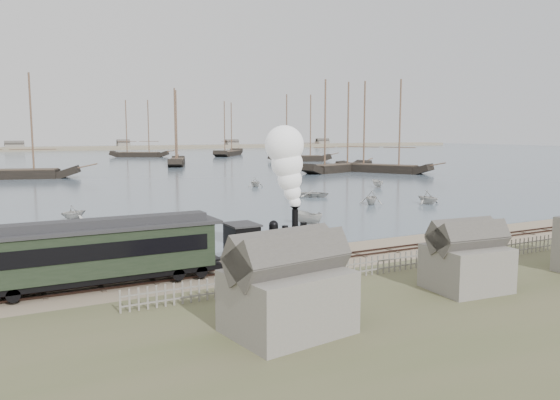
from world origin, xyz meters
name	(u,v)px	position (x,y,z in m)	size (l,w,h in m)	color
ground	(321,252)	(0.00, 0.00, 0.00)	(600.00, 600.00, 0.00)	tan
harbor_water	(57,158)	(0.00, 170.00, 0.03)	(600.00, 336.00, 0.06)	#4A5B6A
rail_track	(336,257)	(0.00, -2.00, 0.04)	(120.00, 1.80, 0.16)	#32211B
picket_fence_west	(290,288)	(-6.50, -7.00, 0.00)	(19.00, 0.10, 1.20)	slate
picket_fence_east	(522,254)	(12.50, -7.50, 0.00)	(15.00, 0.10, 1.20)	slate
shed_left	(287,332)	(-10.00, -13.00, 0.00)	(5.00, 4.00, 4.10)	slate
shed_mid	(465,290)	(2.00, -12.00, 0.00)	(4.00, 3.50, 3.60)	slate
far_spit	(38,151)	(0.00, 250.00, 0.00)	(500.00, 20.00, 1.80)	tan
locomotive	(286,203)	(-4.04, -2.00, 4.12)	(7.15, 2.67, 8.92)	black
passenger_coach	(97,251)	(-16.17, -2.00, 2.18)	(14.22, 2.74, 3.45)	black
beached_dinghy	(12,284)	(-20.47, -0.27, 0.38)	(3.72, 2.65, 0.77)	beige
rowboat_1	(73,212)	(-13.95, 24.61, 0.80)	(2.81, 2.42, 1.48)	beige
rowboat_2	(307,218)	(5.22, 10.62, 0.72)	(3.44, 1.29, 1.33)	beige
rowboat_3	(313,194)	(17.33, 29.26, 0.51)	(4.39, 3.13, 0.91)	beige
rowboat_4	(371,197)	(19.60, 19.42, 0.92)	(3.25, 2.81, 1.71)	beige
rowboat_5	(377,184)	(33.21, 35.50, 0.67)	(3.14, 1.18, 1.21)	beige
rowboat_7	(255,182)	(16.47, 45.54, 0.81)	(2.86, 2.46, 1.50)	beige
rowboat_8	(428,197)	(25.89, 16.41, 0.91)	(3.23, 2.79, 1.70)	beige
schooner_2	(7,125)	(-17.75, 81.50, 10.06)	(24.81, 5.73, 20.00)	black
schooner_3	(176,127)	(22.60, 106.22, 10.06)	(18.44, 4.26, 20.00)	black
schooner_4	(338,126)	(46.70, 66.67, 10.06)	(21.34, 4.93, 20.00)	black
schooner_5	(300,128)	(61.34, 108.34, 10.06)	(18.91, 4.36, 20.00)	black
schooner_8	(138,128)	(25.78, 159.28, 10.06)	(20.27, 4.68, 20.00)	black
schooner_9	(228,129)	(58.15, 155.53, 10.06)	(25.04, 5.78, 20.00)	black
schooner_10	(384,126)	(54.39, 60.60, 10.06)	(21.43, 4.95, 20.00)	black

